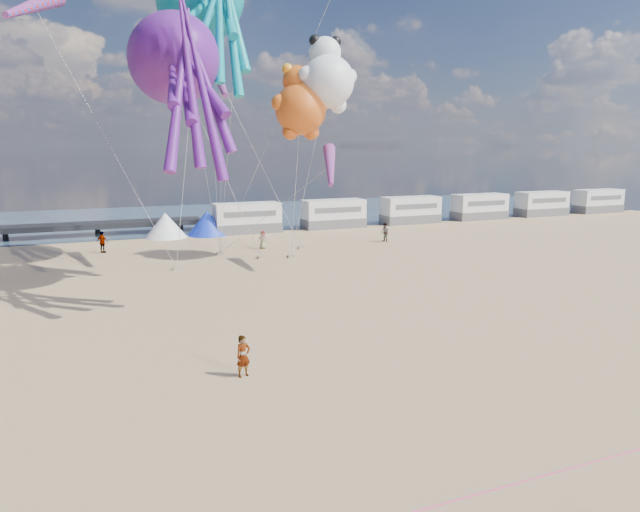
% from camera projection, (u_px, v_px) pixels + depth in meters
% --- Properties ---
extents(ground, '(120.00, 120.00, 0.00)m').
position_uv_depth(ground, '(389.00, 409.00, 18.92)').
color(ground, tan).
rests_on(ground, ground).
extents(water, '(120.00, 120.00, 0.00)m').
position_uv_depth(water, '(166.00, 218.00, 68.87)').
color(water, '#324A61').
rests_on(water, ground).
extents(motorhome_0, '(6.60, 2.50, 3.00)m').
position_uv_depth(motorhome_0, '(247.00, 218.00, 57.20)').
color(motorhome_0, silver).
rests_on(motorhome_0, ground).
extents(motorhome_1, '(6.60, 2.50, 3.00)m').
position_uv_depth(motorhome_1, '(334.00, 214.00, 60.75)').
color(motorhome_1, silver).
rests_on(motorhome_1, ground).
extents(motorhome_2, '(6.60, 2.50, 3.00)m').
position_uv_depth(motorhome_2, '(411.00, 210.00, 64.29)').
color(motorhome_2, silver).
rests_on(motorhome_2, ground).
extents(motorhome_3, '(6.60, 2.50, 3.00)m').
position_uv_depth(motorhome_3, '(480.00, 207.00, 67.83)').
color(motorhome_3, silver).
rests_on(motorhome_3, ground).
extents(motorhome_4, '(6.60, 2.50, 3.00)m').
position_uv_depth(motorhome_4, '(542.00, 204.00, 71.38)').
color(motorhome_4, silver).
rests_on(motorhome_4, ground).
extents(motorhome_5, '(6.60, 2.50, 3.00)m').
position_uv_depth(motorhome_5, '(598.00, 201.00, 74.92)').
color(motorhome_5, silver).
rests_on(motorhome_5, ground).
extents(tent_white, '(4.00, 4.00, 2.40)m').
position_uv_depth(tent_white, '(165.00, 225.00, 54.27)').
color(tent_white, white).
rests_on(tent_white, ground).
extents(tent_blue, '(4.00, 4.00, 2.40)m').
position_uv_depth(tent_blue, '(207.00, 223.00, 55.77)').
color(tent_blue, '#1933CC').
rests_on(tent_blue, ground).
extents(rope_line, '(34.00, 0.03, 0.03)m').
position_uv_depth(rope_line, '(487.00, 492.00, 14.37)').
color(rope_line, '#F2338C').
rests_on(rope_line, ground).
extents(standing_person, '(0.67, 0.53, 1.61)m').
position_uv_depth(standing_person, '(243.00, 356.00, 21.48)').
color(standing_person, tan).
rests_on(standing_person, ground).
extents(beachgoer_0, '(0.64, 0.54, 1.50)m').
position_uv_depth(beachgoer_0, '(263.00, 240.00, 48.42)').
color(beachgoer_0, '#7F6659').
rests_on(beachgoer_0, ground).
extents(beachgoer_1, '(0.70, 0.94, 1.74)m').
position_uv_depth(beachgoer_1, '(385.00, 233.00, 51.76)').
color(beachgoer_1, '#7F6659').
rests_on(beachgoer_1, ground).
extents(beachgoer_3, '(1.29, 1.26, 1.77)m').
position_uv_depth(beachgoer_3, '(103.00, 242.00, 46.50)').
color(beachgoer_3, '#7F6659').
rests_on(beachgoer_3, ground).
extents(sandbag_a, '(0.50, 0.35, 0.22)m').
position_uv_depth(sandbag_a, '(176.00, 268.00, 40.17)').
color(sandbag_a, gray).
rests_on(sandbag_a, ground).
extents(sandbag_b, '(0.50, 0.35, 0.22)m').
position_uv_depth(sandbag_b, '(261.00, 257.00, 44.28)').
color(sandbag_b, gray).
rests_on(sandbag_b, ground).
extents(sandbag_c, '(0.50, 0.35, 0.22)m').
position_uv_depth(sandbag_c, '(291.00, 256.00, 44.57)').
color(sandbag_c, gray).
rests_on(sandbag_c, ground).
extents(sandbag_d, '(0.50, 0.35, 0.22)m').
position_uv_depth(sandbag_d, '(301.00, 248.00, 48.44)').
color(sandbag_d, gray).
rests_on(sandbag_d, ground).
extents(sandbag_e, '(0.50, 0.35, 0.22)m').
position_uv_depth(sandbag_e, '(220.00, 254.00, 45.71)').
color(sandbag_e, gray).
rests_on(sandbag_e, ground).
extents(kite_octopus_purple, '(6.58, 10.98, 11.72)m').
position_uv_depth(kite_octopus_purple, '(173.00, 59.00, 32.87)').
color(kite_octopus_purple, '#59197F').
extents(kite_panda, '(5.41, 5.20, 6.53)m').
position_uv_depth(kite_panda, '(328.00, 82.00, 41.12)').
color(kite_panda, white).
extents(kite_teddy_orange, '(5.80, 5.65, 6.41)m').
position_uv_depth(kite_teddy_orange, '(301.00, 109.00, 41.29)').
color(kite_teddy_orange, '#D65917').
extents(windsock_left, '(3.72, 7.27, 7.38)m').
position_uv_depth(windsock_left, '(34.00, 6.00, 33.87)').
color(windsock_left, red).
extents(windsock_mid, '(1.63, 6.37, 6.30)m').
position_uv_depth(windsock_mid, '(219.00, 79.00, 39.21)').
color(windsock_mid, red).
extents(windsock_right, '(2.65, 4.93, 4.94)m').
position_uv_depth(windsock_right, '(330.00, 166.00, 39.32)').
color(windsock_right, red).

